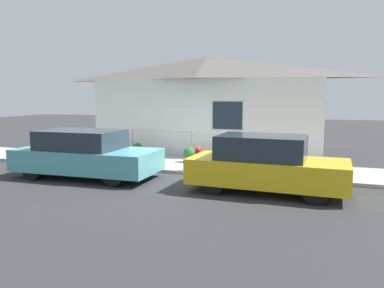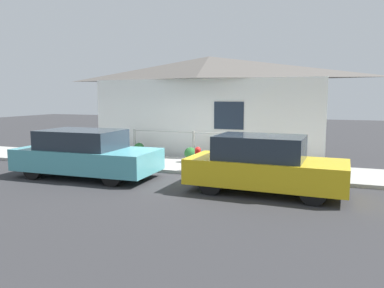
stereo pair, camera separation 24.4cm
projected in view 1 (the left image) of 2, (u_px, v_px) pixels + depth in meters
ground_plane at (169, 173)px, 11.42m from camera, size 60.00×60.00×0.00m
sidewalk at (182, 165)px, 12.54m from camera, size 24.00×2.39×0.10m
house at (206, 75)px, 14.65m from camera, size 9.33×2.23×3.90m
fence at (192, 143)px, 13.44m from camera, size 4.90×0.10×1.00m
car_left at (86, 154)px, 10.80m from camera, size 4.16×1.85×1.38m
car_right at (266, 165)px, 9.14m from camera, size 3.84×1.76×1.40m
fire_hydrant at (198, 158)px, 11.36m from camera, size 0.43×0.19×0.72m
potted_plant_near_hydrant at (189, 154)px, 12.78m from camera, size 0.42×0.42×0.51m
potted_plant_by_fence at (137, 149)px, 14.01m from camera, size 0.38×0.38×0.51m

